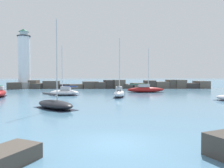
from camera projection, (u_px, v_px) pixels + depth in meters
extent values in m
plane|color=teal|center=(116.00, 143.00, 12.17)|extent=(600.00, 600.00, 0.00)
cube|color=teal|center=(107.00, 82.00, 125.45)|extent=(400.00, 116.00, 0.01)
cube|color=#4C443D|center=(18.00, 85.00, 64.41)|extent=(4.42, 5.85, 1.82)
cube|color=brown|center=(32.00, 84.00, 65.35)|extent=(3.92, 3.69, 2.44)
cube|color=#423D38|center=(40.00, 86.00, 65.02)|extent=(4.06, 5.95, 1.53)
cube|color=#4C443D|center=(52.00, 85.00, 65.27)|extent=(5.06, 4.00, 2.21)
cube|color=#383330|center=(67.00, 86.00, 65.76)|extent=(4.51, 4.00, 1.23)
cube|color=brown|center=(76.00, 86.00, 65.01)|extent=(4.58, 4.93, 1.28)
cube|color=#4C443D|center=(90.00, 85.00, 65.38)|extent=(5.16, 4.99, 2.04)
cube|color=#423D38|center=(101.00, 85.00, 64.95)|extent=(3.51, 4.03, 1.86)
cube|color=#383330|center=(110.00, 84.00, 66.10)|extent=(4.15, 5.52, 2.46)
cube|color=brown|center=(119.00, 84.00, 65.00)|extent=(3.65, 3.91, 2.55)
cube|color=#423D38|center=(129.00, 86.00, 65.64)|extent=(4.13, 5.40, 1.29)
cube|color=brown|center=(140.00, 86.00, 65.28)|extent=(5.52, 5.26, 1.61)
cube|color=#423D38|center=(150.00, 84.00, 66.13)|extent=(3.52, 4.81, 2.35)
cube|color=brown|center=(161.00, 85.00, 65.76)|extent=(4.03, 4.39, 1.99)
cube|color=#4C443D|center=(172.00, 84.00, 65.71)|extent=(3.29, 3.99, 2.56)
cube|color=brown|center=(180.00, 84.00, 65.43)|extent=(3.13, 3.30, 2.53)
cube|color=#383330|center=(191.00, 86.00, 65.99)|extent=(3.98, 4.56, 1.55)
cube|color=brown|center=(201.00, 85.00, 66.36)|extent=(3.38, 5.61, 2.18)
cylinder|color=gray|center=(25.00, 85.00, 64.61)|extent=(4.55, 4.55, 1.80)
cylinder|color=white|center=(24.00, 60.00, 64.33)|extent=(3.37, 3.37, 13.47)
cylinder|color=#232328|center=(24.00, 36.00, 64.07)|extent=(3.88, 3.88, 0.25)
cylinder|color=silver|center=(24.00, 34.00, 64.04)|extent=(2.36, 2.36, 1.15)
cone|color=#194C38|center=(24.00, 30.00, 64.01)|extent=(2.87, 2.87, 0.90)
cube|color=#4C443D|center=(0.00, 159.00, 8.86)|extent=(2.85, 3.54, 0.69)
ellipsoid|color=white|center=(119.00, 94.00, 38.28)|extent=(2.62, 5.57, 1.23)
cube|color=black|center=(119.00, 97.00, 38.31)|extent=(2.54, 5.30, 0.03)
cube|color=#B2B2B7|center=(119.00, 88.00, 37.98)|extent=(1.22, 1.74, 0.64)
cylinder|color=silver|center=(119.00, 64.00, 38.49)|extent=(0.12, 0.12, 9.07)
cylinder|color=#BCBCC1|center=(119.00, 87.00, 37.18)|extent=(0.60, 2.92, 0.10)
cube|color=#4C4C51|center=(119.00, 87.00, 37.18)|extent=(0.62, 2.50, 0.20)
ellipsoid|color=maroon|center=(0.00, 93.00, 38.93)|extent=(3.81, 6.70, 1.22)
cube|color=black|center=(0.00, 97.00, 38.95)|extent=(3.67, 6.39, 0.03)
cube|color=#B2B2B7|center=(0.00, 88.00, 39.19)|extent=(1.57, 2.16, 0.64)
cylinder|color=#BCBCC1|center=(1.00, 86.00, 40.09)|extent=(1.24, 3.40, 0.10)
cube|color=#1E664C|center=(1.00, 86.00, 40.09)|extent=(1.16, 2.92, 0.20)
ellipsoid|color=maroon|center=(146.00, 90.00, 48.96)|extent=(8.50, 2.49, 1.20)
cube|color=black|center=(146.00, 92.00, 48.98)|extent=(8.08, 2.42, 0.03)
cube|color=#B2B2B7|center=(144.00, 86.00, 48.88)|extent=(2.59, 1.21, 0.64)
cylinder|color=silver|center=(148.00, 68.00, 48.84)|extent=(0.12, 0.12, 8.80)
cylinder|color=#BCBCC1|center=(138.00, 85.00, 48.74)|extent=(4.60, 0.46, 0.10)
cube|color=#1E664C|center=(138.00, 84.00, 48.74)|extent=(3.92, 0.51, 0.20)
ellipsoid|color=white|center=(64.00, 93.00, 41.57)|extent=(5.91, 3.21, 1.07)
cube|color=black|center=(64.00, 95.00, 41.59)|extent=(5.62, 3.12, 0.03)
cube|color=#B2B2B7|center=(66.00, 88.00, 41.50)|extent=(1.87, 1.54, 0.64)
cylinder|color=silver|center=(62.00, 68.00, 41.45)|extent=(0.12, 0.12, 8.36)
cylinder|color=#BCBCC1|center=(70.00, 87.00, 41.38)|extent=(3.06, 0.59, 0.10)
cube|color=navy|center=(70.00, 86.00, 41.38)|extent=(2.62, 0.61, 0.20)
ellipsoid|color=black|center=(55.00, 104.00, 24.71)|extent=(5.96, 6.05, 0.97)
cube|color=black|center=(55.00, 109.00, 24.73)|extent=(5.71, 5.80, 0.03)
cylinder|color=silver|center=(57.00, 60.00, 24.20)|extent=(0.12, 0.12, 9.05)
cylinder|color=#BCBCC1|center=(49.00, 95.00, 25.52)|extent=(2.41, 2.49, 0.10)
cube|color=#4C4C51|center=(49.00, 94.00, 25.52)|extent=(2.13, 2.19, 0.20)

